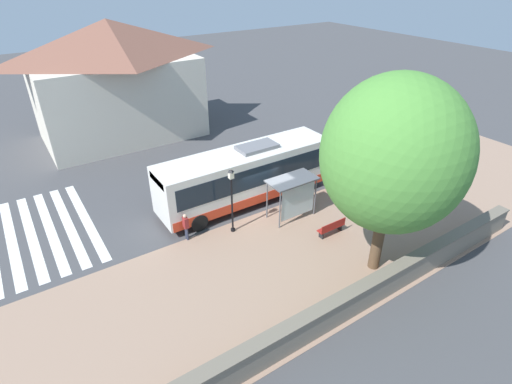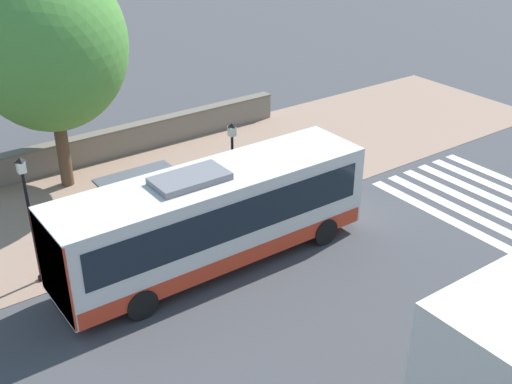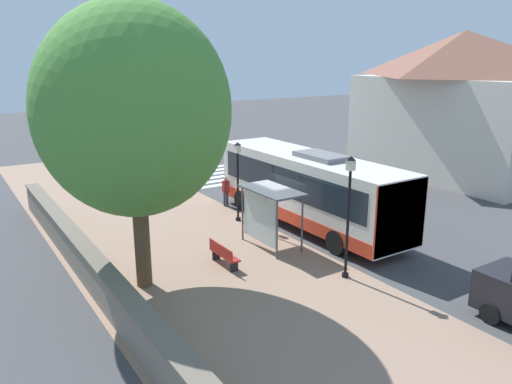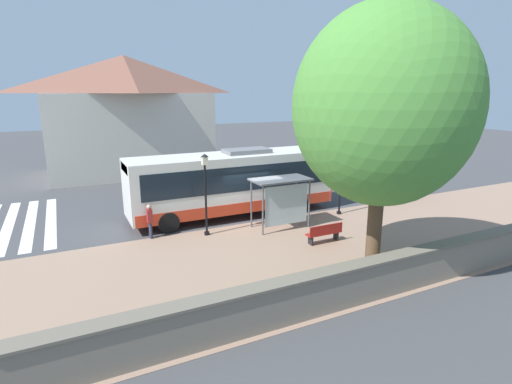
{
  "view_description": "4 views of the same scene",
  "coord_description": "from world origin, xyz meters",
  "px_view_note": "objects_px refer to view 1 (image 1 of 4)",
  "views": [
    {
      "loc": [
        -16.36,
        11.32,
        12.97
      ],
      "look_at": [
        -1.48,
        1.5,
        2.54
      ],
      "focal_mm": 28.0,
      "sensor_mm": 36.0,
      "label": 1
    },
    {
      "loc": [
        17.35,
        -9.39,
        12.24
      ],
      "look_at": [
        1.33,
        2.14,
        1.99
      ],
      "focal_mm": 45.0,
      "sensor_mm": 36.0,
      "label": 2
    },
    {
      "loc": [
        -12.37,
        -16.94,
        7.61
      ],
      "look_at": [
        -0.37,
        1.49,
        1.62
      ],
      "focal_mm": 35.0,
      "sensor_mm": 36.0,
      "label": 3
    },
    {
      "loc": [
        -17.37,
        8.17,
        6.47
      ],
      "look_at": [
        0.13,
        -0.43,
        1.54
      ],
      "focal_mm": 28.0,
      "sensor_mm": 36.0,
      "label": 4
    }
  ],
  "objects_px": {
    "pedestrian": "(186,225)",
    "street_lamp_far": "(232,196)",
    "bus": "(246,174)",
    "street_lamp_near": "(339,157)",
    "parked_car_behind_bus": "(376,145)",
    "shade_tree": "(394,155)",
    "bench": "(332,227)",
    "bus_shelter": "(294,187)"
  },
  "relations": [
    {
      "from": "bench",
      "to": "pedestrian",
      "type": "bearing_deg",
      "value": 59.62
    },
    {
      "from": "bus_shelter",
      "to": "parked_car_behind_bus",
      "type": "height_order",
      "value": "bus_shelter"
    },
    {
      "from": "street_lamp_near",
      "to": "bench",
      "type": "bearing_deg",
      "value": 134.34
    },
    {
      "from": "pedestrian",
      "to": "shade_tree",
      "type": "distance_m",
      "value": 10.89
    },
    {
      "from": "pedestrian",
      "to": "street_lamp_near",
      "type": "distance_m",
      "value": 10.1
    },
    {
      "from": "bus_shelter",
      "to": "street_lamp_far",
      "type": "xyz_separation_m",
      "value": [
        0.7,
        3.57,
        0.27
      ]
    },
    {
      "from": "bus",
      "to": "pedestrian",
      "type": "relative_size",
      "value": 6.84
    },
    {
      "from": "pedestrian",
      "to": "parked_car_behind_bus",
      "type": "bearing_deg",
      "value": -84.75
    },
    {
      "from": "bus_shelter",
      "to": "street_lamp_near",
      "type": "distance_m",
      "value": 4.03
    },
    {
      "from": "shade_tree",
      "to": "street_lamp_far",
      "type": "bearing_deg",
      "value": 33.82
    },
    {
      "from": "street_lamp_far",
      "to": "shade_tree",
      "type": "relative_size",
      "value": 0.41
    },
    {
      "from": "pedestrian",
      "to": "bench",
      "type": "bearing_deg",
      "value": -120.38
    },
    {
      "from": "bus",
      "to": "parked_car_behind_bus",
      "type": "bearing_deg",
      "value": -90.84
    },
    {
      "from": "pedestrian",
      "to": "bench",
      "type": "relative_size",
      "value": 0.94
    },
    {
      "from": "bus",
      "to": "street_lamp_near",
      "type": "xyz_separation_m",
      "value": [
        -2.42,
        -5.16,
        0.78
      ]
    },
    {
      "from": "pedestrian",
      "to": "street_lamp_far",
      "type": "xyz_separation_m",
      "value": [
        -0.71,
        -2.42,
        1.34
      ]
    },
    {
      "from": "bus",
      "to": "pedestrian",
      "type": "distance_m",
      "value": 5.12
    },
    {
      "from": "bus_shelter",
      "to": "shade_tree",
      "type": "xyz_separation_m",
      "value": [
        -5.6,
        -0.65,
        3.97
      ]
    },
    {
      "from": "street_lamp_near",
      "to": "parked_car_behind_bus",
      "type": "height_order",
      "value": "street_lamp_near"
    },
    {
      "from": "bus_shelter",
      "to": "bench",
      "type": "height_order",
      "value": "bus_shelter"
    },
    {
      "from": "bus_shelter",
      "to": "shade_tree",
      "type": "height_order",
      "value": "shade_tree"
    },
    {
      "from": "bench",
      "to": "parked_car_behind_bus",
      "type": "height_order",
      "value": "parked_car_behind_bus"
    },
    {
      "from": "bench",
      "to": "shade_tree",
      "type": "xyz_separation_m",
      "value": [
        -3.07,
        0.07,
        5.49
      ]
    },
    {
      "from": "bench",
      "to": "street_lamp_near",
      "type": "xyz_separation_m",
      "value": [
        3.15,
        -3.22,
        2.13
      ]
    },
    {
      "from": "bus_shelter",
      "to": "street_lamp_near",
      "type": "xyz_separation_m",
      "value": [
        0.62,
        -3.94,
        0.61
      ]
    },
    {
      "from": "bus_shelter",
      "to": "pedestrian",
      "type": "distance_m",
      "value": 6.24
    },
    {
      "from": "bus_shelter",
      "to": "bus",
      "type": "bearing_deg",
      "value": 21.9
    },
    {
      "from": "bus_shelter",
      "to": "street_lamp_near",
      "type": "height_order",
      "value": "street_lamp_near"
    },
    {
      "from": "bus",
      "to": "street_lamp_far",
      "type": "relative_size",
      "value": 2.87
    },
    {
      "from": "bus",
      "to": "shade_tree",
      "type": "bearing_deg",
      "value": -167.79
    },
    {
      "from": "bus",
      "to": "parked_car_behind_bus",
      "type": "height_order",
      "value": "bus"
    },
    {
      "from": "bench",
      "to": "street_lamp_near",
      "type": "bearing_deg",
      "value": -45.66
    },
    {
      "from": "street_lamp_near",
      "to": "shade_tree",
      "type": "xyz_separation_m",
      "value": [
        -6.22,
        3.29,
        3.36
      ]
    },
    {
      "from": "bus",
      "to": "shade_tree",
      "type": "height_order",
      "value": "shade_tree"
    },
    {
      "from": "bench",
      "to": "parked_car_behind_bus",
      "type": "xyz_separation_m",
      "value": [
        5.4,
        -9.3,
        0.57
      ]
    },
    {
      "from": "shade_tree",
      "to": "street_lamp_near",
      "type": "bearing_deg",
      "value": -27.91
    },
    {
      "from": "pedestrian",
      "to": "bench",
      "type": "height_order",
      "value": "pedestrian"
    },
    {
      "from": "bus",
      "to": "bench",
      "type": "height_order",
      "value": "bus"
    },
    {
      "from": "bench",
      "to": "street_lamp_near",
      "type": "relative_size",
      "value": 0.38
    },
    {
      "from": "street_lamp_far",
      "to": "bus_shelter",
      "type": "bearing_deg",
      "value": -101.04
    },
    {
      "from": "bus_shelter",
      "to": "parked_car_behind_bus",
      "type": "relative_size",
      "value": 0.67
    },
    {
      "from": "bench",
      "to": "bus_shelter",
      "type": "bearing_deg",
      "value": 15.9
    }
  ]
}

